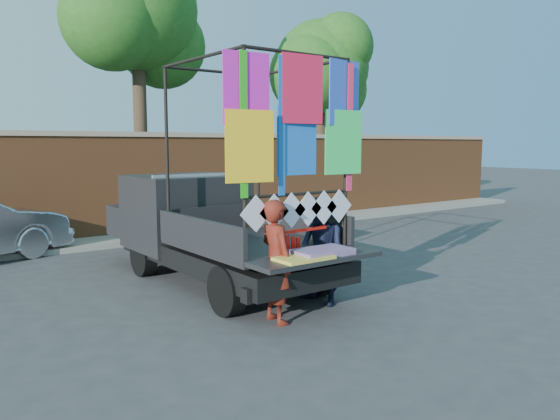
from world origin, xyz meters
TOP-DOWN VIEW (x-y plane):
  - ground at (0.00, 0.00)m, footprint 90.00×90.00m
  - brick_wall at (0.00, 7.00)m, footprint 30.00×0.45m
  - curb at (0.00, 6.30)m, footprint 30.00×1.20m
  - tree_mid at (1.02, 8.12)m, footprint 4.20×3.30m
  - tree_right at (7.52, 8.12)m, footprint 4.20×3.30m
  - pickup_truck at (-0.41, 2.27)m, footprint 2.21×5.56m
  - woman at (-0.85, -0.55)m, footprint 0.44×0.62m
  - man at (0.14, -0.30)m, footprint 0.66×0.81m
  - streamer_bundle at (-0.46, -0.43)m, footprint 0.96×0.10m

SIDE VIEW (x-z plane):
  - ground at x=0.00m, z-range 0.00..0.00m
  - curb at x=0.00m, z-range 0.00..0.12m
  - man at x=0.14m, z-range 0.00..1.57m
  - woman at x=-0.85m, z-range 0.00..1.61m
  - pickup_truck at x=-0.41m, z-range -0.87..2.63m
  - streamer_bundle at x=-0.46m, z-range 0.63..1.29m
  - brick_wall at x=0.00m, z-range 0.02..2.63m
  - tree_right at x=7.52m, z-range 1.44..8.06m
  - tree_mid at x=1.02m, z-range 1.83..9.56m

